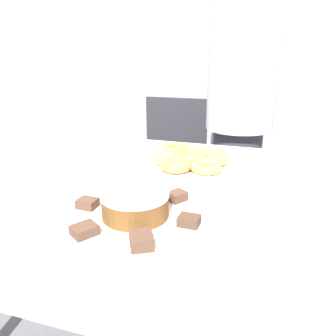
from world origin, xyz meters
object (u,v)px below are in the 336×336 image
object	(u,v)px
plate_donuts	(190,163)
frosted_cake	(135,204)
office_chair_left	(170,176)
person_standing	(239,117)
plate_cake	(136,217)

from	to	relation	value
plate_donuts	frosted_cake	world-z (taller)	frosted_cake
office_chair_left	frosted_cake	bearing A→B (deg)	-77.37
person_standing	frosted_cake	xyz separation A→B (m)	(-0.14, -1.07, -0.03)
plate_donuts	plate_cake	bearing A→B (deg)	-93.46
person_standing	plate_donuts	xyz separation A→B (m)	(-0.12, -0.61, -0.07)
office_chair_left	plate_cake	world-z (taller)	office_chair_left
person_standing	plate_donuts	world-z (taller)	person_standing
plate_cake	frosted_cake	size ratio (longest dim) A/B	2.30
plate_donuts	person_standing	bearing A→B (deg)	79.29
person_standing	office_chair_left	distance (m)	0.60
office_chair_left	plate_donuts	size ratio (longest dim) A/B	2.31
plate_cake	frosted_cake	world-z (taller)	frosted_cake
office_chair_left	plate_donuts	distance (m)	0.86
person_standing	plate_cake	xyz separation A→B (m)	(-0.14, -1.07, -0.07)
plate_cake	frosted_cake	xyz separation A→B (m)	(0.00, 0.00, 0.04)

